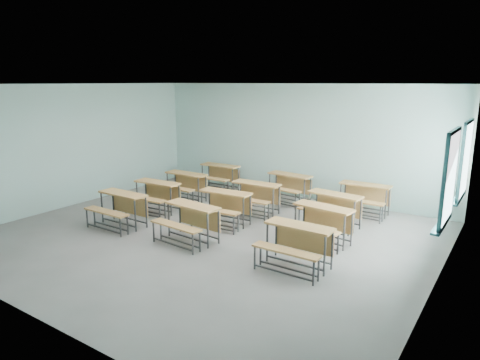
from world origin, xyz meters
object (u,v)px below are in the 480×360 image
Objects in this scene: desk_unit_r1c2 at (320,219)px; desk_unit_r3c1 at (288,184)px; desk_unit_r0c2 at (296,240)px; desk_unit_r1c1 at (223,203)px; desk_unit_r2c1 at (254,193)px; desk_unit_r0c0 at (120,205)px; desk_unit_r2c0 at (184,183)px; desk_unit_r2c2 at (332,205)px; desk_unit_r3c0 at (218,173)px; desk_unit_r3c2 at (363,195)px; desk_unit_r1c0 at (155,192)px; desk_unit_r0c1 at (189,218)px.

desk_unit_r1c2 is 1.01× the size of desk_unit_r3c1.
desk_unit_r0c2 is at bearing -54.86° from desk_unit_r3c1.
desk_unit_r1c1 is 1.02× the size of desk_unit_r2c1.
desk_unit_r0c0 is 0.96× the size of desk_unit_r1c1.
desk_unit_r1c2 is 4.55m from desk_unit_r2c0.
desk_unit_r3c1 is at bearing 31.04° from desk_unit_r2c0.
desk_unit_r2c2 is at bearing 2.41° from desk_unit_r2c0.
desk_unit_r2c0 is at bearing -143.56° from desk_unit_r3c1.
desk_unit_r2c1 is 1.02× the size of desk_unit_r3c0.
desk_unit_r0c2 and desk_unit_r3c2 have the same top height.
desk_unit_r1c1 is 2.35m from desk_unit_r1c2.
desk_unit_r1c2 is at bearing -11.47° from desk_unit_r2c0.
desk_unit_r0c0 is 4.51m from desk_unit_r1c2.
desk_unit_r0c0 and desk_unit_r1c0 have the same top height.
desk_unit_r2c1 is at bearing -93.28° from desk_unit_r3c1.
desk_unit_r0c0 is 3.26m from desk_unit_r2c1.
desk_unit_r1c1 is 1.14m from desk_unit_r2c1.
desk_unit_r1c2 is (2.35, 0.13, 0.00)m from desk_unit_r1c1.
desk_unit_r2c1 is 0.96× the size of desk_unit_r2c2.
desk_unit_r0c1 is 1.02× the size of desk_unit_r2c1.
desk_unit_r2c1 is at bearing -170.99° from desk_unit_r2c2.
desk_unit_r3c0 and desk_unit_r3c1 have the same top height.
desk_unit_r0c0 is 1.00× the size of desk_unit_r0c2.
desk_unit_r1c0 is at bearing 156.68° from desk_unit_r0c1.
desk_unit_r2c2 is 1.06× the size of desk_unit_r3c0.
desk_unit_r0c0 is 1.01× the size of desk_unit_r2c0.
desk_unit_r3c0 is (0.08, 1.49, 0.00)m from desk_unit_r2c0.
desk_unit_r0c0 is 0.95× the size of desk_unit_r3c1.
desk_unit_r3c1 is (2.37, 2.70, 0.00)m from desk_unit_r1c0.
desk_unit_r3c2 is (0.11, 2.40, 0.00)m from desk_unit_r1c2.
desk_unit_r2c0 is (-0.22, 2.46, 0.00)m from desk_unit_r0c0.
desk_unit_r3c1 is at bearing 45.82° from desk_unit_r1c0.
desk_unit_r1c2 is (-0.12, 1.33, 0.00)m from desk_unit_r0c2.
desk_unit_r2c2 is at bearing 106.23° from desk_unit_r1c2.
desk_unit_r2c2 is at bearing 0.21° from desk_unit_r2c1.
desk_unit_r3c2 is (2.11, 0.01, 0.00)m from desk_unit_r3c1.
desk_unit_r1c1 is at bearing -26.20° from desk_unit_r2c0.
desk_unit_r3c1 is (2.46, 1.48, 0.00)m from desk_unit_r2c0.
desk_unit_r0c1 is 2.69m from desk_unit_r1c2.
desk_unit_r2c1 is at bearing 79.02° from desk_unit_r1c1.
desk_unit_r1c1 is at bearing -144.24° from desk_unit_r2c2.
desk_unit_r2c0 is 0.99× the size of desk_unit_r3c0.
desk_unit_r0c1 and desk_unit_r3c0 have the same top height.
desk_unit_r2c2 is (4.06, 2.64, 0.00)m from desk_unit_r0c0.
desk_unit_r0c2 and desk_unit_r2c2 have the same top height.
desk_unit_r1c0 is 5.23m from desk_unit_r3c2.
desk_unit_r2c0 is at bearing -162.50° from desk_unit_r3c2.
desk_unit_r0c2 is 1.01× the size of desk_unit_r2c0.
desk_unit_r1c2 is (2.30, 1.40, 0.00)m from desk_unit_r0c1.
desk_unit_r3c2 is at bearing 28.86° from desk_unit_r2c1.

